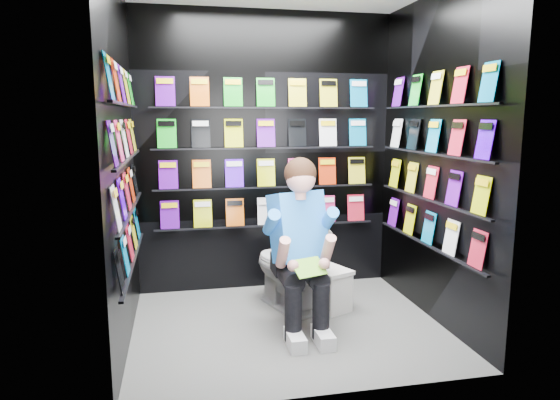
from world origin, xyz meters
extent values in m
plane|color=#5A5B58|center=(0.00, 0.00, 0.00)|extent=(2.40, 2.40, 0.00)
cube|color=black|center=(0.00, 1.00, 1.30)|extent=(2.40, 0.04, 2.60)
cube|color=black|center=(0.00, -1.00, 1.30)|extent=(2.40, 0.04, 2.60)
cube|color=black|center=(-1.20, 0.00, 1.30)|extent=(0.04, 2.00, 2.60)
cube|color=black|center=(1.20, 0.00, 1.30)|extent=(0.04, 2.00, 2.60)
imported|color=white|center=(0.08, 0.41, 0.37)|extent=(0.64, 0.85, 0.73)
cube|color=silver|center=(0.41, 0.34, 0.16)|extent=(0.39, 0.50, 0.33)
cube|color=silver|center=(0.41, 0.34, 0.35)|extent=(0.42, 0.53, 0.03)
cube|color=#189A4A|center=(0.08, -0.32, 0.58)|extent=(0.27, 0.21, 0.10)
camera|label=1|loc=(-0.81, -3.63, 1.64)|focal=32.00mm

